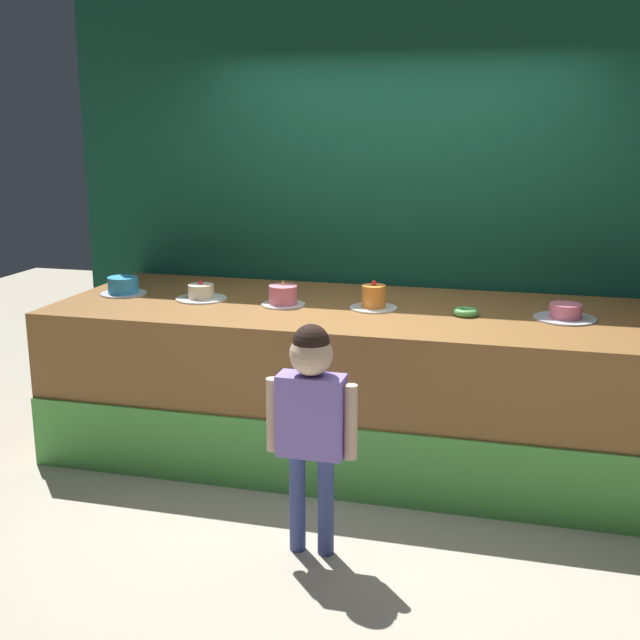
# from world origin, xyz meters

# --- Properties ---
(ground_plane) EXTENTS (12.00, 12.00, 0.00)m
(ground_plane) POSITION_xyz_m (0.00, 0.00, 0.00)
(ground_plane) COLOR #BCB29E
(stage_platform) EXTENTS (3.91, 1.38, 0.95)m
(stage_platform) POSITION_xyz_m (0.00, 0.68, 0.47)
(stage_platform) COLOR brown
(stage_platform) RESTS_ON ground_plane
(curtain_backdrop) EXTENTS (4.69, 0.08, 2.98)m
(curtain_backdrop) POSITION_xyz_m (0.00, 1.46, 1.49)
(curtain_backdrop) COLOR #144C38
(curtain_backdrop) RESTS_ON ground_plane
(child_figure) EXTENTS (0.44, 0.20, 1.14)m
(child_figure) POSITION_xyz_m (-0.05, -0.57, 0.74)
(child_figure) COLOR #3F4C8C
(child_figure) RESTS_ON ground_plane
(donut) EXTENTS (0.15, 0.15, 0.04)m
(donut) POSITION_xyz_m (0.55, 0.61, 0.97)
(donut) COLOR #59B259
(donut) RESTS_ON stage_platform
(cake_far_left) EXTENTS (0.30, 0.30, 0.11)m
(cake_far_left) POSITION_xyz_m (-1.66, 0.65, 1.00)
(cake_far_left) COLOR silver
(cake_far_left) RESTS_ON stage_platform
(cake_left) EXTENTS (0.32, 0.32, 0.12)m
(cake_left) POSITION_xyz_m (-1.11, 0.63, 0.98)
(cake_left) COLOR white
(cake_left) RESTS_ON stage_platform
(cake_center) EXTENTS (0.27, 0.27, 0.16)m
(cake_center) POSITION_xyz_m (-0.55, 0.60, 1.00)
(cake_center) COLOR white
(cake_center) RESTS_ON stage_platform
(cake_right) EXTENTS (0.29, 0.29, 0.17)m
(cake_right) POSITION_xyz_m (-0.00, 0.65, 1.01)
(cake_right) COLOR white
(cake_right) RESTS_ON stage_platform
(cake_far_right) EXTENTS (0.35, 0.35, 0.09)m
(cake_far_right) POSITION_xyz_m (1.11, 0.67, 0.98)
(cake_far_right) COLOR silver
(cake_far_right) RESTS_ON stage_platform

